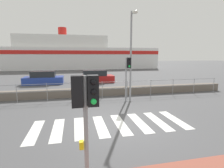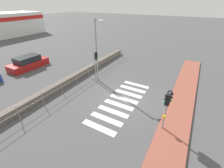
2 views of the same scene
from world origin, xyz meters
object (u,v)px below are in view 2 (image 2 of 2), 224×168
streetlamp (98,45)px  traffic_light_far (96,61)px  parked_car_red (28,63)px  traffic_light_near (168,102)px

streetlamp → traffic_light_far: bearing=133.7°
streetlamp → parked_car_red: streetlamp is taller
traffic_light_near → streetlamp: 7.87m
streetlamp → parked_car_red: size_ratio=1.33×
traffic_light_far → streetlamp: 1.45m
traffic_light_near → parked_car_red: 16.22m
traffic_light_near → parked_car_red: bearing=82.6°
traffic_light_near → traffic_light_far: 7.82m
traffic_light_near → parked_car_red: (2.07, 16.02, -1.46)m
streetlamp → parked_car_red: (-1.32, 9.08, -2.97)m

